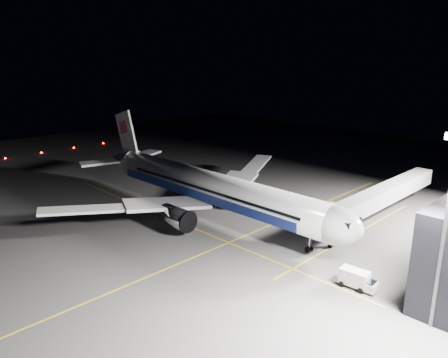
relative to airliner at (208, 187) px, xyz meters
The scene contains 13 objects.
ground 5.27m from the airliner, ahead, with size 200.00×200.00×0.00m, color #4C4C4F.
guide_line_main 12.22m from the airliner, ahead, with size 0.25×80.00×0.01m, color gold.
guide_line_cross 7.99m from the airliner, 79.83° to the right, with size 70.00×0.25×0.01m, color gold.
guide_line_side 25.67m from the airliner, 23.43° to the left, with size 0.25×40.00×0.01m, color gold.
airliner is the anchor object (origin of this frame).
jet_bridge 29.31m from the airliner, 38.04° to the left, with size 3.60×34.40×6.30m.
floodlight_mast_south 42.13m from the airliner, ahead, with size 2.40×0.67×20.70m.
taxiway_lights 71.10m from the airliner, behind, with size 0.44×60.44×0.44m.
service_truck 32.22m from the airliner, ahead, with size 4.69×2.32×2.32m.
baggage_tug 10.01m from the airliner, 117.36° to the left, with size 2.74×2.42×1.70m.
safety_cone_a 12.58m from the airliner, 94.87° to the left, with size 0.45×0.45×0.68m, color #FF590A.
safety_cone_b 7.18m from the airliner, 49.64° to the left, with size 0.36×0.36×0.54m, color #FF590A.
safety_cone_c 14.84m from the airliner, 86.21° to the left, with size 0.44×0.44×0.66m, color #FF590A.
Camera 1 is at (52.92, -49.88, 27.75)m, focal length 35.00 mm.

